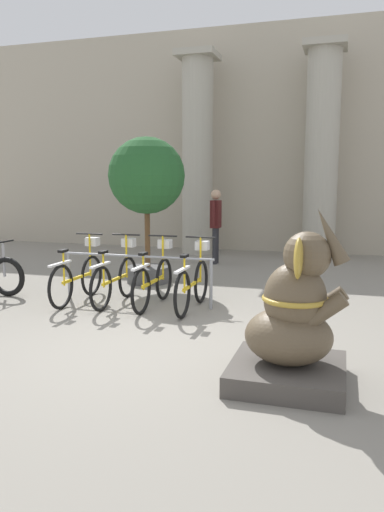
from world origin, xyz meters
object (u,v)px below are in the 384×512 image
(bicycle_1, at_px, (116,278))
(elephant_statue, at_px, (293,325))
(person_pedestrian, at_px, (216,219))
(bicycle_0, at_px, (78,276))
(bicycle_2, at_px, (154,280))
(bicycle_3, at_px, (193,283))
(potted_tree, at_px, (147,182))

(bicycle_1, height_order, elephant_statue, elephant_statue)
(person_pedestrian, bearing_deg, bicycle_0, -105.51)
(bicycle_2, bearing_deg, person_pedestrian, 91.21)
(bicycle_2, height_order, bicycle_3, same)
(bicycle_1, relative_size, potted_tree, 0.60)
(bicycle_1, bearing_deg, bicycle_0, -174.64)
(potted_tree, bearing_deg, bicycle_3, -50.30)
(person_pedestrian, bearing_deg, potted_tree, -105.40)
(person_pedestrian, xyz_separation_m, potted_tree, (-0.69, -2.50, 0.85))
(bicycle_3, distance_m, elephant_statue, 2.93)
(bicycle_1, height_order, bicycle_3, same)
(potted_tree, bearing_deg, elephant_statue, -52.73)
(person_pedestrian, bearing_deg, bicycle_3, -80.26)
(bicycle_3, xyz_separation_m, person_pedestrian, (-0.72, 4.20, 0.63))
(bicycle_0, distance_m, bicycle_3, 1.90)
(bicycle_2, distance_m, person_pedestrian, 4.22)
(bicycle_2, height_order, elephant_statue, elephant_statue)
(bicycle_2, height_order, person_pedestrian, person_pedestrian)
(bicycle_3, bearing_deg, bicycle_1, 179.27)
(bicycle_2, distance_m, potted_tree, 2.36)
(bicycle_3, bearing_deg, bicycle_0, -178.70)
(bicycle_1, height_order, person_pedestrian, person_pedestrian)
(potted_tree, bearing_deg, bicycle_2, -65.09)
(bicycle_2, distance_m, bicycle_3, 0.63)
(bicycle_1, xyz_separation_m, bicycle_3, (1.27, -0.02, 0.00))
(bicycle_0, xyz_separation_m, bicycle_3, (1.90, 0.04, 0.00))
(elephant_statue, relative_size, person_pedestrian, 0.99)
(bicycle_0, height_order, elephant_statue, elephant_statue)
(bicycle_0, distance_m, potted_tree, 2.34)
(bicycle_0, bearing_deg, bicycle_1, 5.36)
(bicycle_2, bearing_deg, bicycle_1, -179.18)
(bicycle_2, bearing_deg, elephant_statue, -45.96)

